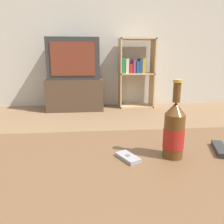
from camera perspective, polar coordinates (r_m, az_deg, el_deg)
The scene contains 8 objects.
back_wall at distance 3.70m, azimuth -4.91°, elevation 22.08°, with size 8.00×0.05×2.60m.
coffee_table at distance 0.76m, azimuth -0.39°, elevation -18.49°, with size 1.35×0.79×0.43m.
tv_stand at distance 3.41m, azimuth -9.50°, elevation 4.65°, with size 0.83×0.47×0.47m.
television at distance 3.36m, azimuth -9.88°, elevation 13.54°, with size 0.74×0.46×0.59m.
bookshelf at distance 3.53m, azimuth 6.00°, elevation 10.64°, with size 0.54×0.30×1.07m.
beer_bottle at distance 0.82m, azimuth 15.90°, elevation -4.78°, with size 0.08×0.08×0.29m.
cell_phone at distance 0.81m, azimuth 4.19°, elevation -11.73°, with size 0.09×0.11×0.02m.
remote_control at distance 0.96m, azimuth 26.36°, elevation -8.65°, with size 0.08×0.15×0.02m.
Camera 1 is at (-0.06, -0.64, 0.79)m, focal length 35.00 mm.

